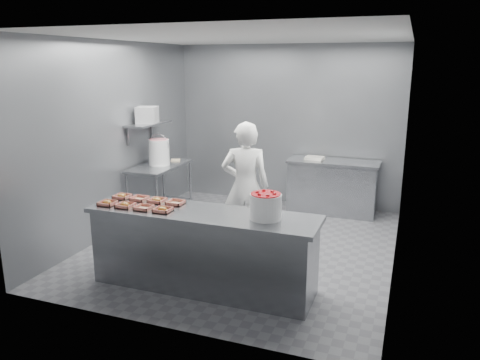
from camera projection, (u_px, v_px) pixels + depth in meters
name	position (u px, v px, depth m)	size (l,w,h in m)	color
floor	(244.00, 245.00, 6.57)	(4.50, 4.50, 0.00)	#4C4C51
ceiling	(244.00, 37.00, 5.88)	(4.50, 4.50, 0.00)	white
wall_back	(287.00, 126.00, 8.27)	(4.00, 0.04, 2.80)	slate
wall_left	(117.00, 138.00, 6.90)	(0.04, 4.50, 2.80)	slate
wall_right	(402.00, 157.00, 5.55)	(0.04, 4.50, 2.80)	slate
service_counter	(203.00, 250.00, 5.23)	(2.60, 0.70, 0.90)	slate
prep_table	(160.00, 184.00, 7.52)	(0.60, 1.20, 0.90)	slate
back_counter	(332.00, 187.00, 7.88)	(1.50, 0.60, 0.90)	slate
wall_shelf	(148.00, 124.00, 7.35)	(0.35, 0.90, 0.03)	slate
tray_0	(107.00, 203.00, 5.36)	(0.19, 0.18, 0.06)	tan
tray_1	(125.00, 205.00, 5.28)	(0.19, 0.18, 0.06)	tan
tray_2	(144.00, 208.00, 5.20)	(0.19, 0.18, 0.04)	tan
tray_3	(163.00, 210.00, 5.12)	(0.19, 0.18, 0.06)	tan
tray_4	(122.00, 196.00, 5.63)	(0.19, 0.18, 0.06)	tan
tray_5	(140.00, 198.00, 5.54)	(0.19, 0.18, 0.04)	tan
tray_6	(157.00, 200.00, 5.46)	(0.19, 0.18, 0.06)	tan
tray_7	(176.00, 203.00, 5.38)	(0.19, 0.18, 0.04)	tan
worker	(245.00, 187.00, 6.25)	(0.64, 0.42, 1.75)	white
strawberry_tub	(266.00, 205.00, 4.85)	(0.33, 0.33, 0.28)	silver
glaze_bucket	(159.00, 152.00, 7.40)	(0.34, 0.32, 0.50)	silver
bucket_lid	(160.00, 164.00, 7.43)	(0.31, 0.31, 0.02)	silver
rag	(176.00, 160.00, 7.77)	(0.15, 0.13, 0.02)	#CCB28C
appliance	(147.00, 115.00, 7.29)	(0.30, 0.34, 0.26)	gray
paper_stack	(315.00, 158.00, 7.87)	(0.30, 0.22, 0.05)	silver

